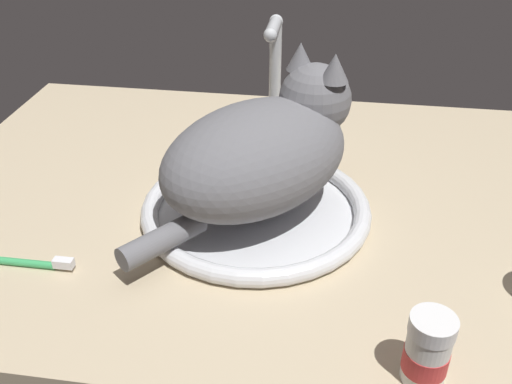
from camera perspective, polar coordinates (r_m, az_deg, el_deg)
countertop at (r=90.42cm, az=-0.72°, el=-0.97°), size 102.24×76.13×3.00cm
sink_basin at (r=84.19cm, az=-0.00°, el=-1.66°), size 33.47×33.47×2.51cm
faucet at (r=98.43cm, az=1.81°, el=8.93°), size 17.31×10.03×23.45cm
cat at (r=80.60cm, az=1.06°, el=4.33°), size 33.96×36.57×19.95cm
pill_bottle at (r=62.46cm, az=16.60°, el=-14.88°), size 4.74×4.74×8.36cm
toothbrush at (r=81.73cm, az=-22.86°, el=-6.31°), size 17.34×1.21×1.70cm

